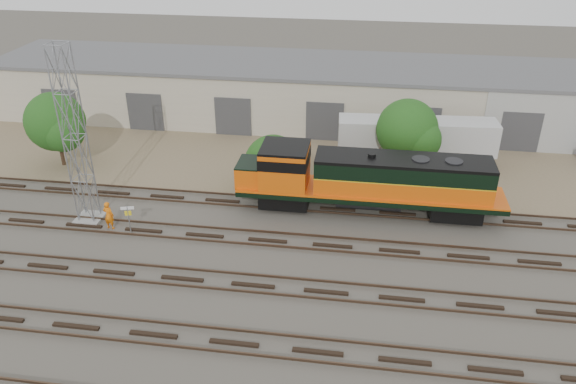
# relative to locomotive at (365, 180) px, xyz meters

# --- Properties ---
(ground) EXTENTS (140.00, 140.00, 0.00)m
(ground) POSITION_rel_locomotive_xyz_m (-5.71, -6.00, -2.40)
(ground) COLOR #47423A
(ground) RESTS_ON ground
(dirt_strip) EXTENTS (80.00, 16.00, 0.02)m
(dirt_strip) POSITION_rel_locomotive_xyz_m (-5.71, 9.00, -2.39)
(dirt_strip) COLOR #726047
(dirt_strip) RESTS_ON ground
(tracks) EXTENTS (80.00, 20.40, 0.28)m
(tracks) POSITION_rel_locomotive_xyz_m (-5.71, -9.00, -2.33)
(tracks) COLOR black
(tracks) RESTS_ON ground
(warehouse) EXTENTS (58.40, 10.40, 5.30)m
(warehouse) POSITION_rel_locomotive_xyz_m (-5.66, 16.98, 0.25)
(warehouse) COLOR #BEB49E
(warehouse) RESTS_ON ground
(locomotive) EXTENTS (17.46, 3.06, 4.20)m
(locomotive) POSITION_rel_locomotive_xyz_m (0.00, 0.00, 0.00)
(locomotive) COLOR black
(locomotive) RESTS_ON tracks
(signal_tower) EXTENTS (1.70, 1.70, 11.51)m
(signal_tower) POSITION_rel_locomotive_xyz_m (-17.71, -3.60, 3.20)
(signal_tower) COLOR gray
(signal_tower) RESTS_ON ground
(sign_post) EXTENTS (0.79, 0.26, 1.98)m
(sign_post) POSITION_rel_locomotive_xyz_m (-14.39, -4.87, -1.02)
(sign_post) COLOR gray
(sign_post) RESTS_ON ground
(worker) EXTENTS (0.75, 0.55, 1.91)m
(worker) POSITION_rel_locomotive_xyz_m (-15.92, -4.44, -1.45)
(worker) COLOR orange
(worker) RESTS_ON ground
(semi_trailer) EXTENTS (12.14, 3.21, 3.69)m
(semi_trailer) POSITION_rel_locomotive_xyz_m (4.01, 8.15, -0.08)
(semi_trailer) COLOR beige
(semi_trailer) RESTS_ON ground
(tree_west) EXTENTS (4.72, 4.49, 5.88)m
(tree_west) POSITION_rel_locomotive_xyz_m (-23.32, 3.80, 1.11)
(tree_west) COLOR #382619
(tree_west) RESTS_ON ground
(tree_mid) EXTENTS (4.39, 4.18, 4.18)m
(tree_mid) POSITION_rel_locomotive_xyz_m (-6.36, 2.57, -0.67)
(tree_mid) COLOR #382619
(tree_mid) RESTS_ON ground
(tree_east) EXTENTS (4.68, 4.46, 6.02)m
(tree_east) POSITION_rel_locomotive_xyz_m (3.01, 5.66, 1.27)
(tree_east) COLOR #382619
(tree_east) RESTS_ON ground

